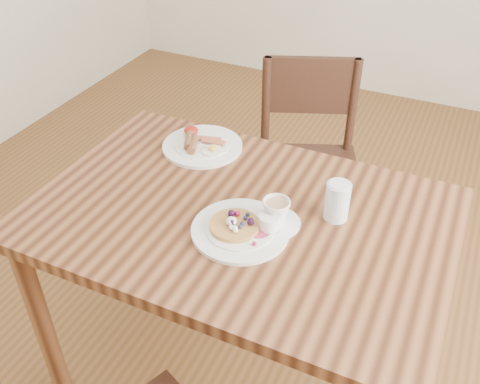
{
  "coord_description": "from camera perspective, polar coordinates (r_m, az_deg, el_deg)",
  "views": [
    {
      "loc": [
        0.51,
        -1.08,
        1.71
      ],
      "look_at": [
        0.0,
        0.0,
        0.82
      ],
      "focal_mm": 40.0,
      "sensor_mm": 36.0,
      "label": 1
    }
  ],
  "objects": [
    {
      "name": "chair_far",
      "position": [
        2.25,
        7.19,
        3.56
      ],
      "size": [
        0.55,
        0.55,
        0.88
      ],
      "rotation": [
        0.0,
        0.0,
        3.53
      ],
      "color": "#351C13",
      "rests_on": "ground"
    },
    {
      "name": "teacup_saucer",
      "position": [
        1.47,
        3.85,
        -2.38
      ],
      "size": [
        0.14,
        0.14,
        0.08
      ],
      "color": "white",
      "rests_on": "dining_table"
    },
    {
      "name": "breakfast_plate",
      "position": [
        1.82,
        -4.17,
        5.07
      ],
      "size": [
        0.27,
        0.27,
        0.04
      ],
      "color": "white",
      "rests_on": "dining_table"
    },
    {
      "name": "ground",
      "position": [
        2.09,
        -0.0,
        -18.33
      ],
      "size": [
        5.0,
        5.0,
        0.0
      ],
      "primitive_type": "plane",
      "color": "brown",
      "rests_on": "ground"
    },
    {
      "name": "dining_table",
      "position": [
        1.6,
        -0.0,
        -4.85
      ],
      "size": [
        1.2,
        0.8,
        0.75
      ],
      "color": "brown",
      "rests_on": "ground"
    },
    {
      "name": "pancake_plate",
      "position": [
        1.46,
        0.24,
        -3.84
      ],
      "size": [
        0.27,
        0.27,
        0.06
      ],
      "color": "white",
      "rests_on": "dining_table"
    },
    {
      "name": "water_glass",
      "position": [
        1.51,
        10.33,
        -0.97
      ],
      "size": [
        0.07,
        0.07,
        0.11
      ],
      "primitive_type": "cylinder",
      "color": "silver",
      "rests_on": "dining_table"
    }
  ]
}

